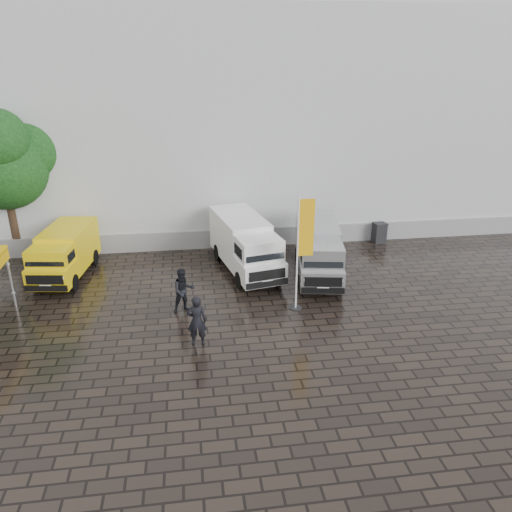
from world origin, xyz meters
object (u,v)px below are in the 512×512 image
Objects in this scene: wheelie_bin at (379,233)px; person_tent at (183,291)px; flagpole at (302,247)px; van_white at (245,246)px; person_front at (197,321)px; van_yellow at (65,255)px; van_silver at (318,251)px.

person_tent reaches higher than wheelie_bin.
flagpole is 4.31× the size of wheelie_bin.
van_white is 3.02× the size of person_front.
wheelie_bin is at bearing -134.15° from person_front.
flagpole is 2.59× the size of person_tent.
flagpole is at bearing -21.24° from person_tent.
person_front is (5.86, -6.79, -0.14)m from van_yellow.
van_yellow is at bearing -45.14° from person_front.
flagpole is 2.51× the size of person_front.
wheelie_bin is at bearing 16.58° from van_yellow.
person_tent is at bearing -152.55° from wheelie_bin.
person_tent is at bearing -29.73° from van_yellow.
flagpole is (-1.51, -3.12, 1.48)m from van_silver.
van_white is 4.72m from flagpole.
van_white is 6.83m from person_front.
van_yellow is at bearing 165.27° from van_white.
person_front is (-10.29, -9.19, 0.40)m from wheelie_bin.
van_white reaches higher than person_tent.
flagpole is (1.76, -4.15, 1.42)m from van_white.
van_silver is 2.99× the size of person_tent.
person_front reaches higher than wheelie_bin.
wheelie_bin is 0.60× the size of person_tent.
person_front is at bearing -142.35° from wheelie_bin.
van_white is (8.35, -0.44, 0.16)m from van_yellow.
wheelie_bin is 13.80m from person_front.
van_yellow is 0.82× the size of van_white.
person_tent is (-10.74, -6.60, 0.37)m from wheelie_bin.
person_front is at bearing -96.65° from person_tent.
person_front is at bearing -41.09° from van_yellow.
van_white is 3.43m from van_silver.
van_yellow is 2.57× the size of person_tent.
van_yellow is 8.36m from van_white.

